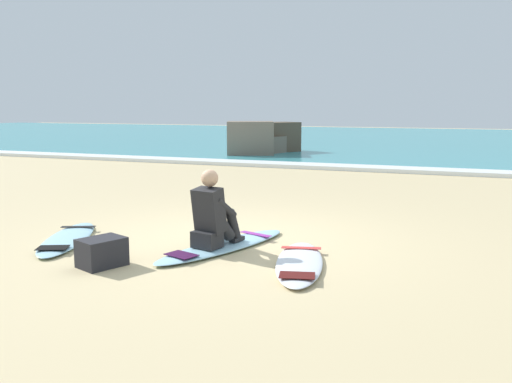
{
  "coord_description": "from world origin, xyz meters",
  "views": [
    {
      "loc": [
        2.94,
        -6.54,
        1.78
      ],
      "look_at": [
        0.04,
        0.77,
        0.55
      ],
      "focal_mm": 38.67,
      "sensor_mm": 36.0,
      "label": 1
    }
  ],
  "objects": [
    {
      "name": "ground_plane",
      "position": [
        0.0,
        0.0,
        0.0
      ],
      "size": [
        80.0,
        80.0,
        0.0
      ],
      "primitive_type": "plane",
      "color": "#CCB584"
    },
    {
      "name": "sea",
      "position": [
        0.0,
        22.46,
        0.05
      ],
      "size": [
        80.0,
        28.0,
        0.1
      ],
      "primitive_type": "cube",
      "color": "teal",
      "rests_on": "ground"
    },
    {
      "name": "breaking_foam",
      "position": [
        0.0,
        8.76,
        0.06
      ],
      "size": [
        80.0,
        0.9,
        0.11
      ],
      "primitive_type": "cube",
      "color": "white",
      "rests_on": "ground"
    },
    {
      "name": "surfboard_main",
      "position": [
        0.08,
        -0.43,
        0.04
      ],
      "size": [
        1.19,
        2.3,
        0.08
      ],
      "color": "#9ED1E5",
      "rests_on": "ground"
    },
    {
      "name": "surfer_seated",
      "position": [
        0.01,
        -0.59,
        0.44
      ],
      "size": [
        0.47,
        0.75,
        0.95
      ],
      "color": "#232326",
      "rests_on": "surfboard_main"
    },
    {
      "name": "surfboard_spare_near",
      "position": [
        -2.01,
        -0.84,
        0.04
      ],
      "size": [
        1.28,
        1.99,
        0.08
      ],
      "color": "#9ED1E5",
      "rests_on": "ground"
    },
    {
      "name": "surfboard_spare_far",
      "position": [
        1.19,
        -0.8,
        0.04
      ],
      "size": [
        0.97,
        1.91,
        0.08
      ],
      "color": "silver",
      "rests_on": "ground"
    },
    {
      "name": "rock_outcrop_distant",
      "position": [
        -4.16,
        11.9,
        0.54
      ],
      "size": [
        2.29,
        3.19,
        1.24
      ],
      "color": "#756656",
      "rests_on": "ground"
    },
    {
      "name": "beach_bag",
      "position": [
        -0.86,
        -1.63,
        0.16
      ],
      "size": [
        0.51,
        0.58,
        0.32
      ],
      "primitive_type": "cube",
      "rotation": [
        0.0,
        0.0,
        -0.37
      ],
      "color": "#232328",
      "rests_on": "ground"
    }
  ]
}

